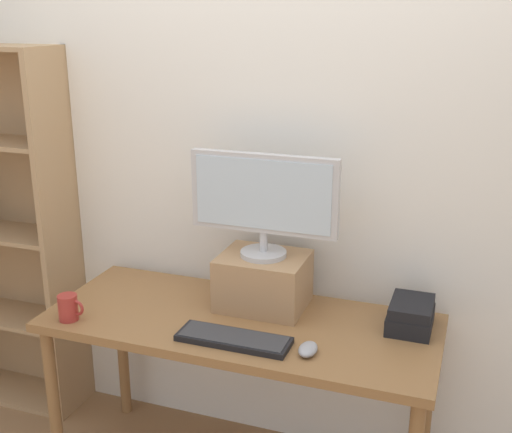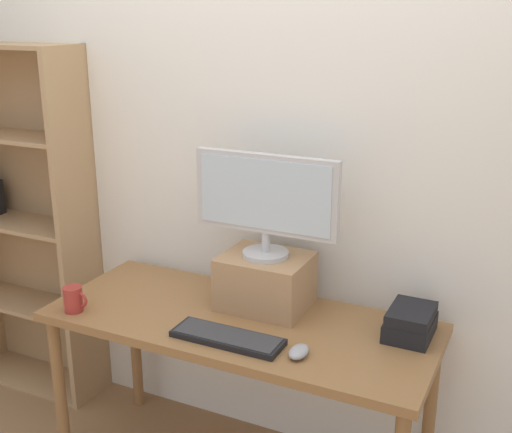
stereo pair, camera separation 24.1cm
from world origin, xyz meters
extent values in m
cube|color=silver|center=(0.00, 0.40, 1.30)|extent=(7.00, 0.08, 2.60)
cube|color=olive|center=(0.00, 0.00, 0.73)|extent=(1.52, 0.63, 0.04)
cylinder|color=olive|center=(-0.71, -0.26, 0.36)|extent=(0.05, 0.05, 0.71)
cylinder|color=olive|center=(-0.71, 0.26, 0.36)|extent=(0.05, 0.05, 0.71)
cylinder|color=olive|center=(0.71, 0.26, 0.36)|extent=(0.05, 0.05, 0.71)
cube|color=tan|center=(-0.97, 0.22, 0.88)|extent=(0.03, 0.28, 1.75)
cube|color=tan|center=(-1.34, 0.35, 0.88)|extent=(0.77, 0.01, 1.75)
cube|color=tan|center=(-1.34, 0.22, 0.01)|extent=(0.71, 0.27, 0.02)
cube|color=tan|center=(-1.34, 0.22, 0.45)|extent=(0.71, 0.27, 0.02)
cube|color=tan|center=(-1.34, 0.22, 0.89)|extent=(0.71, 0.27, 0.02)
cube|color=tan|center=(-1.34, 0.22, 1.33)|extent=(0.71, 0.27, 0.02)
cube|color=tan|center=(-1.34, 0.22, 1.74)|extent=(0.71, 0.27, 0.02)
cube|color=#A87F56|center=(0.04, 0.15, 0.86)|extent=(0.34, 0.28, 0.22)
cylinder|color=#B7B7BA|center=(0.04, 0.15, 0.98)|extent=(0.18, 0.18, 0.02)
cylinder|color=#B7B7BA|center=(0.04, 0.15, 1.03)|extent=(0.03, 0.03, 0.08)
cube|color=#B7B7BA|center=(0.04, 0.15, 1.22)|extent=(0.59, 0.04, 0.31)
cube|color=silver|center=(0.04, 0.13, 1.22)|extent=(0.54, 0.00, 0.27)
cube|color=black|center=(0.04, -0.18, 0.76)|extent=(0.42, 0.14, 0.02)
cube|color=#333335|center=(0.04, -0.18, 0.77)|extent=(0.39, 0.12, 0.00)
ellipsoid|color=#99999E|center=(0.32, -0.17, 0.77)|extent=(0.06, 0.10, 0.04)
cube|color=black|center=(0.63, 0.15, 0.78)|extent=(0.16, 0.22, 0.07)
cube|color=black|center=(0.63, 0.15, 0.84)|extent=(0.15, 0.21, 0.04)
cylinder|color=#9E2D28|center=(-0.62, -0.23, 0.80)|extent=(0.08, 0.08, 0.10)
torus|color=#9E2D28|center=(-0.59, -0.23, 0.81)|extent=(0.07, 0.01, 0.07)
camera|label=1|loc=(0.82, -2.10, 1.89)|focal=45.00mm
camera|label=2|loc=(1.04, -2.01, 1.89)|focal=45.00mm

